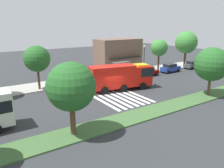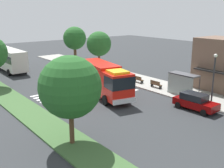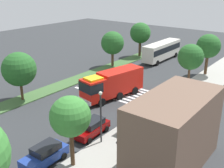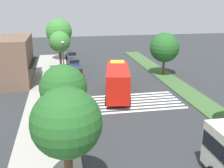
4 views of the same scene
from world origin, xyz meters
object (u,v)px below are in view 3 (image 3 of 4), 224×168
(street_lamp, at_px, (101,112))
(parked_car_mid, at_px, (45,155))
(sidewalk_tree_far_west, at_px, (208,46))
(sidewalk_tree_center, at_px, (70,117))
(transit_bus, at_px, (162,50))
(bench_near_shelter, at_px, (152,111))
(fire_truck, at_px, (111,83))
(median_tree_west, at_px, (113,43))
(bench_west_of_shelter, at_px, (165,102))
(bus_stop_shelter, at_px, (134,113))
(median_tree_center, at_px, (19,69))
(sidewalk_tree_west, at_px, (191,57))
(parked_car_west, at_px, (92,127))
(median_tree_far_west, at_px, (140,33))

(street_lamp, bearing_deg, parked_car_mid, -17.98)
(sidewalk_tree_far_west, relative_size, sidewalk_tree_center, 1.07)
(transit_bus, relative_size, bench_near_shelter, 7.03)
(sidewalk_tree_far_west, bearing_deg, sidewalk_tree_center, 0.00)
(fire_truck, xyz_separation_m, transit_bus, (-21.61, -3.87, 0.04))
(median_tree_west, bearing_deg, bench_near_shelter, 50.74)
(fire_truck, xyz_separation_m, median_tree_west, (-11.94, -8.98, 2.37))
(transit_bus, distance_m, bench_west_of_shelter, 22.45)
(bus_stop_shelter, bearing_deg, street_lamp, -11.21)
(sidewalk_tree_far_west, height_order, median_tree_center, sidewalk_tree_far_west)
(bench_near_shelter, distance_m, median_tree_center, 17.88)
(street_lamp, bearing_deg, sidewalk_tree_center, 5.27)
(sidewalk_tree_west, xyz_separation_m, median_tree_center, (18.50, -15.61, -0.28))
(bus_stop_shelter, bearing_deg, bench_near_shelter, -179.97)
(transit_bus, height_order, sidewalk_tree_center, sidewalk_tree_center)
(parked_car_west, xyz_separation_m, sidewalk_tree_center, (4.98, 2.20, 3.94))
(fire_truck, height_order, parked_car_mid, fire_truck)
(median_tree_far_west, bearing_deg, sidewalk_tree_west, 54.94)
(bench_near_shelter, bearing_deg, sidewalk_tree_center, -2.17)
(parked_car_mid, bearing_deg, fire_truck, -165.74)
(parked_car_west, relative_size, street_lamp, 0.82)
(parked_car_west, height_order, bench_west_of_shelter, parked_car_west)
(parked_car_west, height_order, sidewalk_tree_far_west, sidewalk_tree_far_west)
(sidewalk_tree_west, xyz_separation_m, median_tree_far_west, (-10.95, -15.61, 0.30))
(sidewalk_tree_center, bearing_deg, street_lamp, -174.73)
(parked_car_west, height_order, transit_bus, transit_bus)
(bus_stop_shelter, xyz_separation_m, bench_west_of_shelter, (-7.30, -0.00, -1.30))
(bench_west_of_shelter, bearing_deg, median_tree_west, -121.47)
(street_lamp, relative_size, sidewalk_tree_west, 0.84)
(sidewalk_tree_west, bearing_deg, median_tree_west, -95.35)
(street_lamp, bearing_deg, parked_car_west, -109.61)
(sidewalk_tree_far_west, xyz_separation_m, median_tree_west, (5.82, -15.61, -0.50))
(bench_near_shelter, bearing_deg, median_tree_west, -129.26)
(transit_bus, distance_m, sidewalk_tree_center, 37.25)
(sidewalk_tree_far_west, bearing_deg, sidewalk_tree_west, -0.00)
(bench_near_shelter, height_order, sidewalk_tree_far_west, sidewalk_tree_far_west)
(sidewalk_tree_west, bearing_deg, sidewalk_tree_far_west, 180.00)
(median_tree_west, bearing_deg, sidewalk_tree_far_west, 110.46)
(median_tree_far_west, bearing_deg, bench_near_shelter, 35.40)
(transit_bus, relative_size, median_tree_center, 1.73)
(fire_truck, distance_m, street_lamp, 11.59)
(bench_west_of_shelter, bearing_deg, median_tree_far_west, -140.24)
(bench_west_of_shelter, relative_size, sidewalk_tree_center, 0.25)
(fire_truck, bearing_deg, street_lamp, 43.93)
(median_tree_far_west, bearing_deg, parked_car_west, 23.74)
(fire_truck, height_order, sidewalk_tree_center, sidewalk_tree_center)
(fire_truck, relative_size, street_lamp, 1.84)
(transit_bus, height_order, street_lamp, street_lamp)
(parked_car_west, bearing_deg, fire_truck, -156.59)
(parked_car_west, distance_m, bus_stop_shelter, 4.80)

